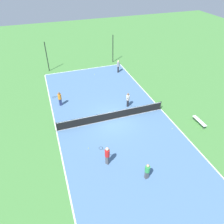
{
  "coord_description": "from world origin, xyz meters",
  "views": [
    {
      "loc": [
        -5.45,
        -15.9,
        13.13
      ],
      "look_at": [
        0.0,
        0.0,
        0.9
      ],
      "focal_mm": 35.0,
      "sensor_mm": 36.0,
      "label": 1
    }
  ],
  "objects_px": {
    "tennis_net": "(112,115)",
    "player_baseline_gray": "(118,65)",
    "player_far_green": "(147,171)",
    "tennis_ball_far_baseline": "(95,74)",
    "tennis_ball_right_alley": "(88,148)",
    "tennis_ball_midcourt": "(172,129)",
    "fence_post_back_left": "(47,57)",
    "fence_post_back_right": "(113,49)",
    "player_center_orange": "(60,98)",
    "player_far_white": "(128,99)",
    "bench": "(199,121)",
    "player_coach_red": "(107,155)"
  },
  "relations": [
    {
      "from": "tennis_net",
      "to": "player_baseline_gray",
      "type": "distance_m",
      "value": 10.53
    },
    {
      "from": "tennis_net",
      "to": "player_baseline_gray",
      "type": "height_order",
      "value": "player_baseline_gray"
    },
    {
      "from": "player_far_green",
      "to": "tennis_ball_far_baseline",
      "type": "xyz_separation_m",
      "value": [
        0.84,
        17.27,
        -0.76
      ]
    },
    {
      "from": "player_baseline_gray",
      "to": "tennis_ball_right_alley",
      "type": "xyz_separation_m",
      "value": [
        -7.32,
        -12.75,
        -0.93
      ]
    },
    {
      "from": "tennis_ball_midcourt",
      "to": "fence_post_back_left",
      "type": "relative_size",
      "value": 0.02
    },
    {
      "from": "tennis_ball_right_alley",
      "to": "fence_post_back_right",
      "type": "xyz_separation_m",
      "value": [
        7.78,
        16.28,
        1.94
      ]
    },
    {
      "from": "player_far_green",
      "to": "tennis_net",
      "type": "bearing_deg",
      "value": -92.14
    },
    {
      "from": "tennis_ball_far_baseline",
      "to": "fence_post_back_left",
      "type": "bearing_deg",
      "value": 150.19
    },
    {
      "from": "fence_post_back_left",
      "to": "player_baseline_gray",
      "type": "bearing_deg",
      "value": -21.78
    },
    {
      "from": "tennis_net",
      "to": "tennis_ball_far_baseline",
      "type": "distance_m",
      "value": 10.02
    },
    {
      "from": "player_center_orange",
      "to": "player_far_white",
      "type": "distance_m",
      "value": 7.12
    },
    {
      "from": "player_baseline_gray",
      "to": "tennis_ball_far_baseline",
      "type": "relative_size",
      "value": 24.71
    },
    {
      "from": "player_baseline_gray",
      "to": "player_center_orange",
      "type": "bearing_deg",
      "value": 145.75
    },
    {
      "from": "player_far_green",
      "to": "fence_post_back_left",
      "type": "height_order",
      "value": "fence_post_back_left"
    },
    {
      "from": "player_baseline_gray",
      "to": "tennis_ball_midcourt",
      "type": "height_order",
      "value": "player_baseline_gray"
    },
    {
      "from": "tennis_net",
      "to": "player_far_white",
      "type": "bearing_deg",
      "value": 35.1
    },
    {
      "from": "bench",
      "to": "tennis_ball_midcourt",
      "type": "height_order",
      "value": "bench"
    },
    {
      "from": "player_far_white",
      "to": "tennis_ball_far_baseline",
      "type": "xyz_separation_m",
      "value": [
        -1.35,
        8.35,
        -0.85
      ]
    },
    {
      "from": "tennis_ball_right_alley",
      "to": "fence_post_back_left",
      "type": "height_order",
      "value": "fence_post_back_left"
    },
    {
      "from": "player_far_white",
      "to": "fence_post_back_right",
      "type": "xyz_separation_m",
      "value": [
        2.35,
        11.56,
        1.09
      ]
    },
    {
      "from": "player_far_green",
      "to": "player_far_white",
      "type": "relative_size",
      "value": 0.91
    },
    {
      "from": "tennis_net",
      "to": "player_far_green",
      "type": "relative_size",
      "value": 7.49
    },
    {
      "from": "tennis_net",
      "to": "fence_post_back_right",
      "type": "height_order",
      "value": "fence_post_back_right"
    },
    {
      "from": "tennis_ball_right_alley",
      "to": "tennis_ball_midcourt",
      "type": "bearing_deg",
      "value": -0.65
    },
    {
      "from": "tennis_net",
      "to": "bench",
      "type": "distance_m",
      "value": 8.25
    },
    {
      "from": "player_center_orange",
      "to": "fence_post_back_left",
      "type": "height_order",
      "value": "fence_post_back_left"
    },
    {
      "from": "tennis_net",
      "to": "fence_post_back_right",
      "type": "bearing_deg",
      "value": 70.57
    },
    {
      "from": "player_center_orange",
      "to": "fence_post_back_left",
      "type": "relative_size",
      "value": 0.4
    },
    {
      "from": "bench",
      "to": "player_far_green",
      "type": "height_order",
      "value": "player_far_green"
    },
    {
      "from": "player_center_orange",
      "to": "player_far_green",
      "type": "relative_size",
      "value": 1.12
    },
    {
      "from": "fence_post_back_right",
      "to": "tennis_ball_midcourt",
      "type": "bearing_deg",
      "value": -89.53
    },
    {
      "from": "tennis_ball_midcourt",
      "to": "tennis_ball_far_baseline",
      "type": "bearing_deg",
      "value": 106.23
    },
    {
      "from": "player_baseline_gray",
      "to": "player_coach_red",
      "type": "height_order",
      "value": "player_coach_red"
    },
    {
      "from": "bench",
      "to": "player_far_green",
      "type": "distance_m",
      "value": 8.4
    },
    {
      "from": "player_baseline_gray",
      "to": "fence_post_back_left",
      "type": "height_order",
      "value": "fence_post_back_left"
    },
    {
      "from": "player_center_orange",
      "to": "fence_post_back_left",
      "type": "bearing_deg",
      "value": -104.92
    },
    {
      "from": "tennis_net",
      "to": "player_coach_red",
      "type": "relative_size",
      "value": 6.24
    },
    {
      "from": "bench",
      "to": "player_coach_red",
      "type": "xyz_separation_m",
      "value": [
        -9.66,
        -1.75,
        0.61
      ]
    },
    {
      "from": "tennis_ball_far_baseline",
      "to": "tennis_ball_midcourt",
      "type": "bearing_deg",
      "value": -73.77
    },
    {
      "from": "tennis_ball_midcourt",
      "to": "player_center_orange",
      "type": "bearing_deg",
      "value": 141.54
    },
    {
      "from": "tennis_net",
      "to": "tennis_ball_right_alley",
      "type": "height_order",
      "value": "tennis_net"
    },
    {
      "from": "fence_post_back_left",
      "to": "tennis_ball_midcourt",
      "type": "bearing_deg",
      "value": -60.05
    },
    {
      "from": "player_far_white",
      "to": "tennis_ball_right_alley",
      "type": "relative_size",
      "value": 22.96
    },
    {
      "from": "player_coach_red",
      "to": "player_far_white",
      "type": "bearing_deg",
      "value": -67.44
    },
    {
      "from": "player_coach_red",
      "to": "tennis_net",
      "type": "bearing_deg",
      "value": -56.72
    },
    {
      "from": "tennis_net",
      "to": "player_far_green",
      "type": "distance_m",
      "value": 7.31
    },
    {
      "from": "player_baseline_gray",
      "to": "player_coach_red",
      "type": "distance_m",
      "value": 16.07
    },
    {
      "from": "tennis_ball_right_alley",
      "to": "fence_post_back_left",
      "type": "bearing_deg",
      "value": 95.33
    },
    {
      "from": "player_far_white",
      "to": "tennis_ball_far_baseline",
      "type": "relative_size",
      "value": 22.96
    },
    {
      "from": "tennis_net",
      "to": "fence_post_back_left",
      "type": "distance_m",
      "value": 14.05
    }
  ]
}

